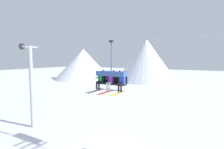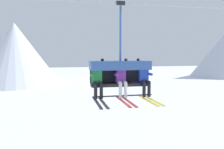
{
  "view_description": "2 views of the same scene",
  "coord_description": "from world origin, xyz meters",
  "px_view_note": "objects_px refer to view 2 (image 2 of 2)",
  "views": [
    {
      "loc": [
        6.33,
        -10.42,
        6.65
      ],
      "look_at": [
        0.76,
        -0.79,
        5.63
      ],
      "focal_mm": 28.0,
      "sensor_mm": 36.0,
      "label": 1
    },
    {
      "loc": [
        -1.12,
        -7.92,
        6.03
      ],
      "look_at": [
        0.45,
        -0.7,
        5.37
      ],
      "focal_mm": 35.0,
      "sensor_mm": 36.0,
      "label": 2
    }
  ],
  "objects_px": {
    "skier_blue": "(144,78)",
    "skier_green": "(97,79)",
    "skier_purple": "(121,78)",
    "chairlift_chair": "(120,69)"
  },
  "relations": [
    {
      "from": "chairlift_chair",
      "to": "skier_green",
      "type": "distance_m",
      "value": 0.88
    },
    {
      "from": "skier_green",
      "to": "skier_purple",
      "type": "relative_size",
      "value": 1.0
    },
    {
      "from": "skier_purple",
      "to": "skier_blue",
      "type": "bearing_deg",
      "value": 0.0
    },
    {
      "from": "skier_green",
      "to": "skier_purple",
      "type": "height_order",
      "value": "same"
    },
    {
      "from": "skier_purple",
      "to": "skier_blue",
      "type": "height_order",
      "value": "same"
    },
    {
      "from": "skier_blue",
      "to": "skier_green",
      "type": "bearing_deg",
      "value": 180.0
    },
    {
      "from": "skier_green",
      "to": "skier_blue",
      "type": "height_order",
      "value": "same"
    },
    {
      "from": "skier_green",
      "to": "skier_purple",
      "type": "distance_m",
      "value": 0.81
    },
    {
      "from": "skier_purple",
      "to": "skier_blue",
      "type": "relative_size",
      "value": 1.0
    },
    {
      "from": "skier_purple",
      "to": "skier_blue",
      "type": "distance_m",
      "value": 0.8
    }
  ]
}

